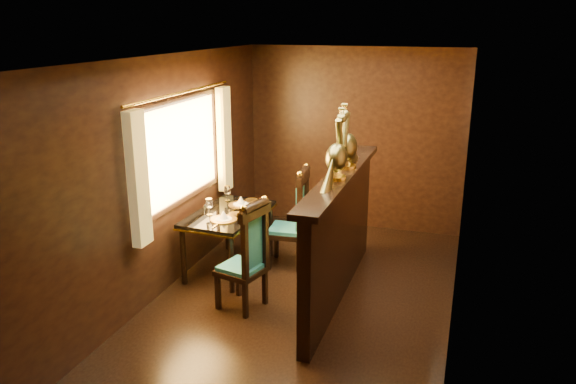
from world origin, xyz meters
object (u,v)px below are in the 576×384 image
Objects in this scene: peacock_left at (337,145)px; peacock_right at (347,135)px; chair_left at (250,253)px; dining_table at (228,218)px; chair_right at (297,215)px.

peacock_right reaches higher than peacock_left.
chair_left is 1.55m from peacock_right.
chair_right is (0.72, 0.33, -0.00)m from dining_table.
peacock_right reaches higher than dining_table.
chair_left is at bearing -157.19° from peacock_left.
peacock_right is (1.38, -0.04, 1.06)m from dining_table.
chair_right is 1.50m from peacock_left.
dining_table is 1.02m from chair_left.
peacock_left is 0.97× the size of peacock_right.
dining_table is 1.05× the size of chair_left.
peacock_right reaches higher than chair_right.
peacock_left reaches higher than chair_right.
chair_left reaches higher than dining_table.
chair_left is 1.70× the size of peacock_right.
peacock_right is (0.78, 0.78, 1.09)m from chair_left.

